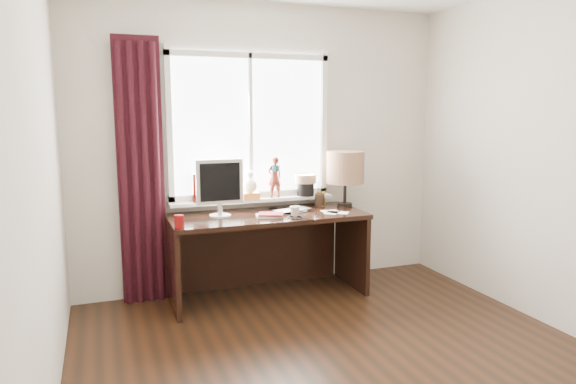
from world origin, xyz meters
name	(u,v)px	position (x,y,z in m)	size (l,w,h in m)	color
floor	(367,384)	(0.00, 0.00, 0.00)	(3.50, 4.00, 0.00)	#331C0E
wall_back	(265,148)	(0.00, 2.00, 1.30)	(3.50, 2.60, 0.00)	beige
wall_left	(31,188)	(-1.75, 0.00, 1.30)	(4.00, 2.60, 0.00)	beige
laptop	(292,210)	(0.14, 1.64, 0.76)	(0.34, 0.22, 0.03)	silver
mug	(295,211)	(0.09, 1.46, 0.80)	(0.09, 0.09, 0.09)	white
red_cup	(179,221)	(-0.90, 1.38, 0.80)	(0.07, 0.07, 0.10)	maroon
window	(253,148)	(-0.13, 1.95, 1.31)	(1.52, 0.22, 1.40)	white
curtain	(141,174)	(-1.13, 1.91, 1.12)	(0.38, 0.09, 2.25)	black
desk	(264,239)	(-0.10, 1.73, 0.51)	(1.70, 0.70, 0.75)	black
monitor	(220,184)	(-0.51, 1.67, 1.03)	(0.40, 0.18, 0.49)	beige
notebook_stack	(270,215)	(-0.12, 1.51, 0.77)	(0.26, 0.21, 0.03)	beige
brush_holder	(320,200)	(0.47, 1.80, 0.81)	(0.09, 0.09, 0.25)	black
icon_frame	(321,198)	(0.52, 1.87, 0.81)	(0.10, 0.03, 0.13)	gold
table_lamp	(345,168)	(0.70, 1.73, 1.11)	(0.35, 0.35, 0.52)	black
loose_papers	(334,212)	(0.48, 1.50, 0.75)	(0.25, 0.24, 0.00)	white
desk_cables	(288,213)	(0.07, 1.58, 0.75)	(0.23, 0.59, 0.01)	black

